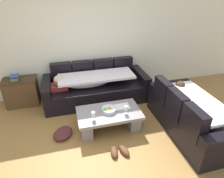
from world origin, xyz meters
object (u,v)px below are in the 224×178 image
(open_magazine, at_px, (122,106))
(wine_glass_near_left, at_px, (93,114))
(side_cabinet, at_px, (22,92))
(crumpled_garment, at_px, (63,133))
(fruit_bowl, at_px, (109,110))
(couch_along_wall, at_px, (95,87))
(coffee_table, at_px, (109,118))
(couch_near_window, at_px, (190,115))
(wine_glass_near_right, at_px, (126,109))
(pair_of_shoes, at_px, (119,151))
(book_stack_on_cabinet, at_px, (14,78))

(open_magazine, bearing_deg, wine_glass_near_left, -156.05)
(side_cabinet, distance_m, crumpled_garment, 1.61)
(fruit_bowl, height_order, crumpled_garment, fruit_bowl)
(couch_along_wall, height_order, fruit_bowl, couch_along_wall)
(coffee_table, relative_size, fruit_bowl, 4.29)
(couch_along_wall, bearing_deg, fruit_bowl, -86.16)
(couch_near_window, relative_size, side_cabinet, 2.58)
(wine_glass_near_right, relative_size, open_magazine, 0.59)
(wine_glass_near_right, distance_m, side_cabinet, 2.50)
(side_cabinet, relative_size, pair_of_shoes, 2.12)
(fruit_bowl, xyz_separation_m, book_stack_on_cabinet, (-1.80, 1.32, 0.28))
(fruit_bowl, bearing_deg, wine_glass_near_left, -151.03)
(book_stack_on_cabinet, bearing_deg, pair_of_shoes, -47.98)
(coffee_table, bearing_deg, pair_of_shoes, -89.55)
(couch_along_wall, height_order, wine_glass_near_left, couch_along_wall)
(couch_along_wall, height_order, book_stack_on_cabinet, couch_along_wall)
(book_stack_on_cabinet, bearing_deg, wine_glass_near_right, -35.20)
(coffee_table, height_order, side_cabinet, side_cabinet)
(wine_glass_near_left, distance_m, book_stack_on_cabinet, 2.12)
(couch_along_wall, bearing_deg, pair_of_shoes, -87.33)
(book_stack_on_cabinet, relative_size, crumpled_garment, 0.57)
(coffee_table, relative_size, pair_of_shoes, 3.53)
(coffee_table, relative_size, wine_glass_near_left, 7.23)
(wine_glass_near_right, bearing_deg, book_stack_on_cabinet, 144.80)
(couch_near_window, height_order, fruit_bowl, couch_near_window)
(open_magazine, distance_m, side_cabinet, 2.37)
(open_magazine, bearing_deg, wine_glass_near_right, -91.19)
(couch_along_wall, bearing_deg, coffee_table, -85.98)
(fruit_bowl, xyz_separation_m, pair_of_shoes, (0.01, -0.69, -0.37))
(couch_near_window, xyz_separation_m, pair_of_shoes, (-1.46, -0.24, -0.29))
(pair_of_shoes, bearing_deg, open_magazine, 69.50)
(wine_glass_near_right, bearing_deg, couch_near_window, -14.20)
(wine_glass_near_right, relative_size, pair_of_shoes, 0.49)
(wine_glass_near_right, bearing_deg, coffee_table, 153.76)
(open_magazine, bearing_deg, couch_along_wall, 111.08)
(fruit_bowl, bearing_deg, crumpled_garment, -178.57)
(wine_glass_near_left, xyz_separation_m, pair_of_shoes, (0.33, -0.51, -0.45))
(coffee_table, distance_m, open_magazine, 0.34)
(couch_near_window, xyz_separation_m, crumpled_garment, (-2.35, 0.43, -0.27))
(couch_near_window, relative_size, fruit_bowl, 6.64)
(wine_glass_near_left, xyz_separation_m, open_magazine, (0.62, 0.26, -0.11))
(couch_near_window, xyz_separation_m, book_stack_on_cabinet, (-3.27, 1.77, 0.36))
(wine_glass_near_left, bearing_deg, coffee_table, 27.25)
(wine_glass_near_left, distance_m, side_cabinet, 2.06)
(wine_glass_near_left, height_order, side_cabinet, side_cabinet)
(open_magazine, relative_size, crumpled_garment, 0.70)
(open_magazine, bearing_deg, side_cabinet, 149.47)
(fruit_bowl, bearing_deg, coffee_table, -67.62)
(open_magazine, height_order, crumpled_garment, open_magazine)
(couch_near_window, bearing_deg, pair_of_shoes, 99.24)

